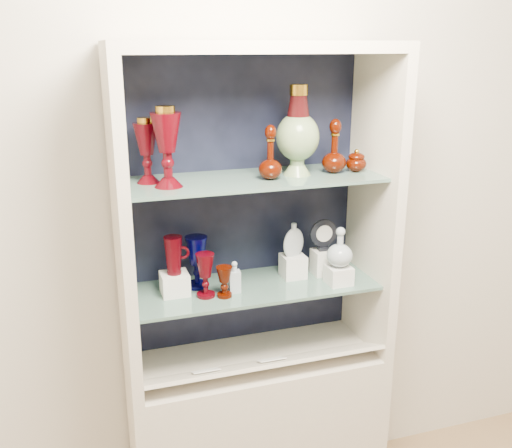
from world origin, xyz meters
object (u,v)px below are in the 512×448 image
object	(u,v)px
ruby_decanter_b	(335,145)
pedestal_lamp_left	(147,151)
enamel_urn	(298,131)
ruby_decanter_a	(270,149)
lidded_bowl	(356,160)
cameo_medallion	(324,235)
cobalt_goblet	(197,262)
clear_square_bottle	(235,277)
ruby_goblet_tall	(205,275)
clear_round_decanter	(340,248)
ruby_pitcher	(173,255)
ruby_goblet_small	(224,282)
pedestal_lamp_right	(167,147)
flat_flask	(294,239)

from	to	relation	value
ruby_decanter_b	pedestal_lamp_left	bearing A→B (deg)	175.89
enamel_urn	ruby_decanter_a	size ratio (longest dim) A/B	1.50
lidded_bowl	cameo_medallion	xyz separation A→B (m)	(-0.10, 0.04, -0.30)
cobalt_goblet	clear_square_bottle	distance (m)	0.16
ruby_decanter_a	clear_square_bottle	world-z (taller)	ruby_decanter_a
clear_square_bottle	ruby_goblet_tall	bearing A→B (deg)	-176.87
lidded_bowl	clear_square_bottle	world-z (taller)	lidded_bowl
enamel_urn	clear_round_decanter	world-z (taller)	enamel_urn
ruby_decanter_b	ruby_pitcher	xyz separation A→B (m)	(-0.61, 0.03, -0.38)
ruby_goblet_tall	ruby_goblet_small	xyz separation A→B (m)	(0.06, -0.02, -0.02)
clear_round_decanter	ruby_pitcher	bearing A→B (deg)	170.94
enamel_urn	lidded_bowl	world-z (taller)	enamel_urn
clear_round_decanter	cobalt_goblet	bearing A→B (deg)	165.36
ruby_pitcher	clear_round_decanter	world-z (taller)	ruby_pitcher
ruby_decanter_b	lidded_bowl	bearing A→B (deg)	-4.53
pedestal_lamp_right	clear_round_decanter	size ratio (longest dim) A/B	1.81
enamel_urn	ruby_decanter_a	distance (m)	0.14
enamel_urn	clear_round_decanter	bearing A→B (deg)	-29.50
clear_round_decanter	cameo_medallion	world-z (taller)	cameo_medallion
ruby_goblet_tall	ruby_goblet_small	bearing A→B (deg)	-20.29
ruby_decanter_b	cameo_medallion	size ratio (longest dim) A/B	1.62
lidded_bowl	cobalt_goblet	xyz separation A→B (m)	(-0.61, 0.07, -0.36)
clear_square_bottle	flat_flask	xyz separation A→B (m)	(0.26, 0.07, 0.10)
ruby_decanter_a	flat_flask	world-z (taller)	ruby_decanter_a
ruby_decanter_b	clear_square_bottle	distance (m)	0.61
pedestal_lamp_left	pedestal_lamp_right	xyz separation A→B (m)	(0.06, -0.08, 0.02)
cobalt_goblet	ruby_goblet_tall	size ratio (longest dim) A/B	1.21
ruby_decanter_b	cobalt_goblet	size ratio (longest dim) A/B	1.06
pedestal_lamp_left	clear_round_decanter	xyz separation A→B (m)	(0.69, -0.12, -0.39)
lidded_bowl	ruby_goblet_tall	distance (m)	0.71
enamel_urn	clear_square_bottle	size ratio (longest dim) A/B	2.68
enamel_urn	ruby_decanter_a	world-z (taller)	enamel_urn
pedestal_lamp_right	ruby_decanter_b	xyz separation A→B (m)	(0.62, 0.03, -0.03)
ruby_decanter_a	cobalt_goblet	size ratio (longest dim) A/B	1.09
clear_square_bottle	clear_round_decanter	size ratio (longest dim) A/B	0.81
ruby_decanter_b	flat_flask	world-z (taller)	ruby_decanter_b
ruby_goblet_tall	cameo_medallion	bearing A→B (deg)	7.84
lidded_bowl	clear_round_decanter	bearing A→B (deg)	-142.14
ruby_decanter_a	ruby_decanter_b	bearing A→B (deg)	6.69
pedestal_lamp_left	ruby_pitcher	world-z (taller)	pedestal_lamp_left
lidded_bowl	enamel_urn	bearing A→B (deg)	175.50
pedestal_lamp_left	ruby_decanter_a	distance (m)	0.43
cobalt_goblet	flat_flask	xyz separation A→B (m)	(0.38, -0.02, 0.06)
cobalt_goblet	clear_round_decanter	distance (m)	0.54
ruby_pitcher	cameo_medallion	distance (m)	0.60
ruby_decanter_a	ruby_goblet_tall	world-z (taller)	ruby_decanter_a
clear_round_decanter	ruby_decanter_a	bearing A→B (deg)	171.11
ruby_goblet_small	cameo_medallion	world-z (taller)	cameo_medallion
ruby_decanter_a	ruby_goblet_tall	size ratio (longest dim) A/B	1.31
lidded_bowl	ruby_pitcher	world-z (taller)	lidded_bowl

